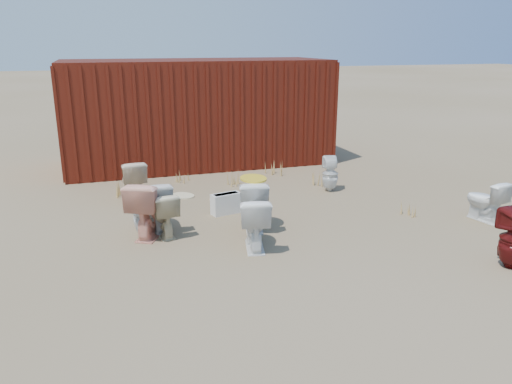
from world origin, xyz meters
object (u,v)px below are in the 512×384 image
object	(u,v)px
toilet_front_pink	(150,208)
toilet_back_beige_left	(163,214)
toilet_front_a	(156,205)
toilet_back_yellowlid	(253,204)
toilet_front_e	(485,201)
shipping_container	(197,112)
toilet_back_beige_right	(133,181)
toilet_back_e	(330,174)
toilet_back_a	(144,213)
loose_tank	(226,204)
toilet_front_c	(254,222)

from	to	relation	value
toilet_front_pink	toilet_back_beige_left	size ratio (longest dim) A/B	1.28
toilet_front_pink	toilet_back_beige_left	xyz separation A→B (m)	(0.18, -0.05, -0.09)
toilet_front_a	toilet_front_pink	size ratio (longest dim) A/B	0.91
toilet_front_pink	toilet_back_yellowlid	bearing A→B (deg)	-158.78
toilet_front_e	shipping_container	bearing A→B (deg)	-67.60
shipping_container	toilet_back_beige_right	distance (m)	3.36
toilet_back_e	toilet_back_beige_right	bearing A→B (deg)	8.74
toilet_back_a	toilet_back_beige_right	world-z (taller)	toilet_back_beige_right
toilet_back_yellowlid	toilet_front_a	bearing A→B (deg)	-1.73
toilet_front_pink	toilet_back_yellowlid	size ratio (longest dim) A/B	1.09
toilet_front_pink	toilet_back_beige_right	world-z (taller)	toilet_front_pink
toilet_front_e	toilet_back_e	xyz separation A→B (m)	(-1.66, 2.27, 0.01)
toilet_back_beige_right	toilet_front_pink	bearing A→B (deg)	89.30
toilet_back_a	loose_tank	world-z (taller)	toilet_back_a
shipping_container	toilet_back_yellowlid	world-z (taller)	shipping_container
toilet_front_pink	toilet_back_yellowlid	distance (m)	1.56
toilet_front_a	toilet_back_e	bearing A→B (deg)	-164.65
shipping_container	toilet_front_pink	bearing A→B (deg)	-109.78
shipping_container	toilet_back_yellowlid	distance (m)	4.77
toilet_back_a	toilet_back_beige_left	world-z (taller)	toilet_back_a
toilet_back_yellowlid	toilet_back_e	world-z (taller)	toilet_back_yellowlid
toilet_back_e	toilet_back_yellowlid	bearing A→B (deg)	52.30
toilet_front_e	toilet_back_beige_right	size ratio (longest dim) A/B	0.87
toilet_front_a	toilet_back_a	world-z (taller)	toilet_front_a
toilet_back_beige_left	toilet_back_a	bearing A→B (deg)	-22.56
toilet_front_c	toilet_back_beige_left	distance (m)	1.44
toilet_back_beige_right	loose_tank	size ratio (longest dim) A/B	1.54
toilet_back_yellowlid	toilet_front_pink	bearing A→B (deg)	7.35
toilet_front_a	toilet_front_pink	bearing A→B (deg)	59.98
toilet_front_pink	toilet_back_beige_right	xyz separation A→B (m)	(-0.11, 1.77, -0.04)
shipping_container	toilet_front_c	bearing A→B (deg)	-93.06
toilet_front_a	toilet_front_e	size ratio (longest dim) A/B	1.17
toilet_front_e	toilet_back_beige_left	xyz separation A→B (m)	(-5.05, 0.90, 0.00)
toilet_back_e	toilet_front_pink	bearing A→B (deg)	36.00
toilet_back_yellowlid	toilet_back_e	size ratio (longest dim) A/B	1.16
shipping_container	toilet_front_e	size ratio (longest dim) A/B	8.99
toilet_back_beige_right	loose_tank	bearing A→B (deg)	136.85
toilet_front_e	toilet_back_a	distance (m)	5.40
shipping_container	toilet_back_beige_right	xyz separation A→B (m)	(-1.74, -2.75, -0.82)
toilet_back_e	loose_tank	bearing A→B (deg)	32.95
toilet_front_c	toilet_front_pink	bearing A→B (deg)	-21.89
toilet_back_a	toilet_back_beige_left	bearing A→B (deg)	-168.89
toilet_front_a	loose_tank	xyz separation A→B (m)	(1.20, 0.40, -0.21)
toilet_back_beige_left	loose_tank	size ratio (longest dim) A/B	1.34
toilet_front_pink	toilet_back_beige_left	world-z (taller)	toilet_front_pink
toilet_back_a	toilet_back_beige_left	size ratio (longest dim) A/B	1.05
toilet_front_a	toilet_back_beige_right	bearing A→B (deg)	-83.71
toilet_front_c	loose_tank	xyz separation A→B (m)	(-0.02, 1.54, -0.20)
toilet_front_a	toilet_front_pink	distance (m)	0.26
toilet_front_pink	loose_tank	distance (m)	1.48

